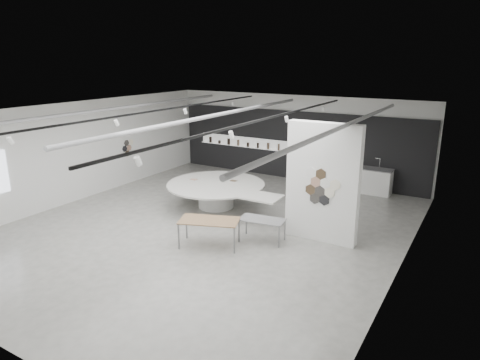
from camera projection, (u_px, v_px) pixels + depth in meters
The scene contains 7 objects.
room at pixel (204, 166), 13.52m from camera, with size 12.02×14.02×3.82m.
back_wall_display at pixel (293, 145), 19.40m from camera, with size 11.80×0.27×3.10m.
partition_column at pixel (323, 183), 12.66m from camera, with size 2.20×0.38×3.60m.
display_island at pixel (217, 192), 15.80m from camera, with size 4.65×3.66×0.93m.
sample_table_wood at pixel (209, 222), 12.50m from camera, with size 1.92×1.42×0.81m.
sample_table_stone at pixel (262, 221), 12.88m from camera, with size 1.43×0.85×0.69m.
kitchen_counter at pixel (369, 180), 17.56m from camera, with size 1.85×0.73×1.45m.
Camera 1 is at (7.59, -10.70, 5.37)m, focal length 32.00 mm.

